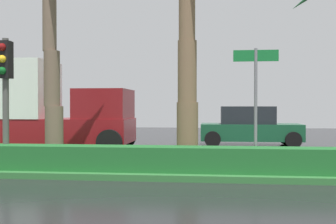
{
  "coord_description": "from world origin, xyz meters",
  "views": [
    {
      "loc": [
        -1.6,
        -3.22,
        1.72
      ],
      "look_at": [
        -3.13,
        10.62,
        1.53
      ],
      "focal_mm": 43.94,
      "sensor_mm": 36.0,
      "label": 1
    }
  ],
  "objects_px": {
    "street_name_sign": "(256,92)",
    "box_truck_lead": "(47,111)",
    "car_in_traffic_leading": "(249,127)",
    "traffic_signal_median_left": "(5,78)"
  },
  "relations": [
    {
      "from": "street_name_sign",
      "to": "box_truck_lead",
      "type": "xyz_separation_m",
      "value": [
        -7.41,
        4.85,
        -0.53
      ]
    },
    {
      "from": "street_name_sign",
      "to": "car_in_traffic_leading",
      "type": "xyz_separation_m",
      "value": [
        0.54,
        7.9,
        -1.25
      ]
    },
    {
      "from": "traffic_signal_median_left",
      "to": "car_in_traffic_leading",
      "type": "distance_m",
      "value": 10.8
    },
    {
      "from": "street_name_sign",
      "to": "box_truck_lead",
      "type": "distance_m",
      "value": 8.87
    },
    {
      "from": "street_name_sign",
      "to": "box_truck_lead",
      "type": "bearing_deg",
      "value": 146.8
    },
    {
      "from": "car_in_traffic_leading",
      "to": "street_name_sign",
      "type": "bearing_deg",
      "value": -93.89
    },
    {
      "from": "street_name_sign",
      "to": "car_in_traffic_leading",
      "type": "distance_m",
      "value": 8.01
    },
    {
      "from": "traffic_signal_median_left",
      "to": "street_name_sign",
      "type": "height_order",
      "value": "traffic_signal_median_left"
    },
    {
      "from": "car_in_traffic_leading",
      "to": "traffic_signal_median_left",
      "type": "bearing_deg",
      "value": -130.33
    },
    {
      "from": "box_truck_lead",
      "to": "car_in_traffic_leading",
      "type": "xyz_separation_m",
      "value": [
        7.94,
        3.05,
        -0.72
      ]
    }
  ]
}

